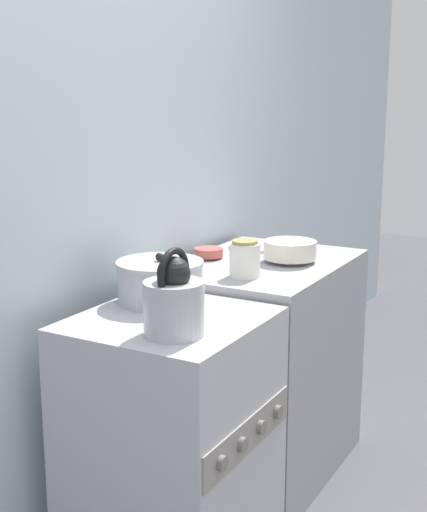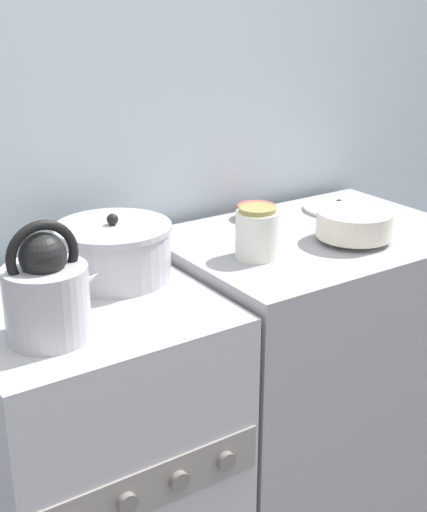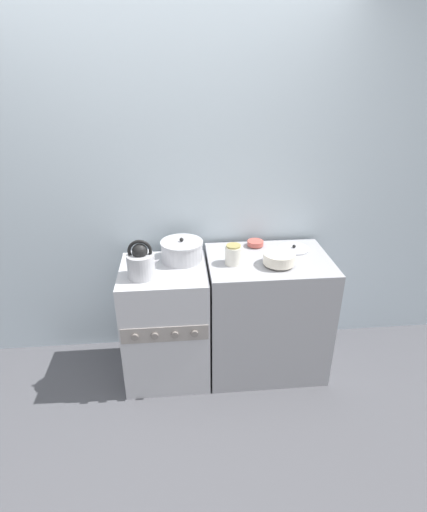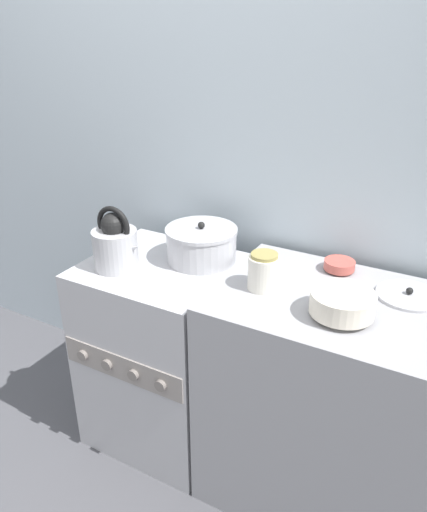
# 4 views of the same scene
# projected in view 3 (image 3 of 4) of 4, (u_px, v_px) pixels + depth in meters

# --- Properties ---
(ground_plane) EXTENTS (12.00, 12.00, 0.00)m
(ground_plane) POSITION_uv_depth(u_px,v_px,m) (169.00, 397.00, 2.72)
(ground_plane) COLOR #4C4C51
(wall_back) EXTENTS (7.00, 0.06, 2.50)m
(wall_back) POSITION_uv_depth(u_px,v_px,m) (161.00, 191.00, 2.77)
(wall_back) COLOR silver
(wall_back) RESTS_ON ground_plane
(stove) EXTENTS (0.57, 0.56, 0.84)m
(stove) POSITION_uv_depth(u_px,v_px,m) (166.00, 322.00, 2.77)
(stove) COLOR #B2B2B7
(stove) RESTS_ON ground_plane
(counter) EXTENTS (0.82, 0.59, 0.87)m
(counter) POSITION_uv_depth(u_px,v_px,m) (266.00, 313.00, 2.85)
(counter) COLOR #99999E
(counter) RESTS_ON ground_plane
(kettle) EXTENTS (0.21, 0.17, 0.25)m
(kettle) POSITION_uv_depth(u_px,v_px,m) (141.00, 263.00, 2.45)
(kettle) COLOR #B2B2B7
(kettle) RESTS_ON stove
(cooking_pot) EXTENTS (0.29, 0.29, 0.16)m
(cooking_pot) POSITION_uv_depth(u_px,v_px,m) (182.00, 251.00, 2.68)
(cooking_pot) COLOR #B2B2B7
(cooking_pot) RESTS_ON stove
(enamel_bowl) EXTENTS (0.20, 0.20, 0.08)m
(enamel_bowl) POSITION_uv_depth(u_px,v_px,m) (279.00, 258.00, 2.56)
(enamel_bowl) COLOR beige
(enamel_bowl) RESTS_ON counter
(small_ceramic_bowl) EXTENTS (0.11, 0.11, 0.04)m
(small_ceramic_bowl) POSITION_uv_depth(u_px,v_px,m) (255.00, 243.00, 2.84)
(small_ceramic_bowl) COLOR #B75147
(small_ceramic_bowl) RESTS_ON counter
(storage_jar) EXTENTS (0.11, 0.11, 0.13)m
(storage_jar) POSITION_uv_depth(u_px,v_px,m) (233.00, 255.00, 2.57)
(storage_jar) COLOR silver
(storage_jar) RESTS_ON counter
(loose_pot_lid) EXTENTS (0.22, 0.22, 0.03)m
(loose_pot_lid) POSITION_uv_depth(u_px,v_px,m) (294.00, 248.00, 2.80)
(loose_pot_lid) COLOR #B2B2B7
(loose_pot_lid) RESTS_ON counter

